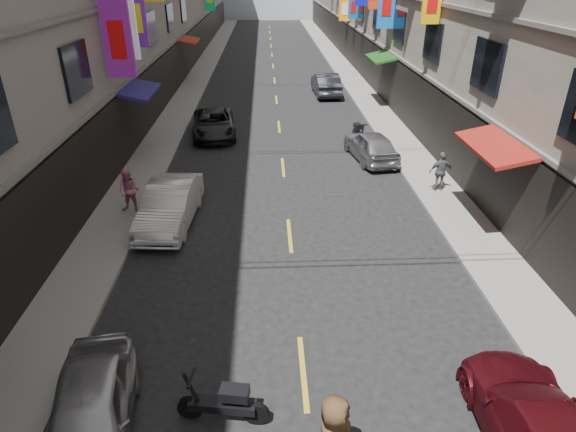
{
  "coord_description": "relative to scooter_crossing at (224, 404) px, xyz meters",
  "views": [
    {
      "loc": [
        -0.68,
        4.3,
        7.88
      ],
      "look_at": [
        -0.35,
        11.65,
        4.04
      ],
      "focal_mm": 30.0,
      "sensor_mm": 36.0,
      "label": 1
    }
  ],
  "objects": [
    {
      "name": "sidewalk_left",
      "position": [
        -4.39,
        31.17,
        -0.38
      ],
      "size": [
        2.0,
        90.0,
        0.12
      ],
      "primitive_type": "cube",
      "color": "slate",
      "rests_on": "ground"
    },
    {
      "name": "sidewalk_right",
      "position": [
        7.61,
        31.17,
        -0.38
      ],
      "size": [
        2.0,
        90.0,
        0.12
      ],
      "primitive_type": "cube",
      "color": "slate",
      "rests_on": "ground"
    },
    {
      "name": "street_awnings",
      "position": [
        0.35,
        15.17,
        2.56
      ],
      "size": [
        13.99,
        35.2,
        0.41
      ],
      "color": "#165215",
      "rests_on": "ground"
    },
    {
      "name": "lane_markings",
      "position": [
        1.61,
        28.17,
        -0.44
      ],
      "size": [
        0.12,
        80.2,
        0.01
      ],
      "color": "gold",
      "rests_on": "ground"
    },
    {
      "name": "scooter_crossing",
      "position": [
        0.0,
        0.0,
        0.0
      ],
      "size": [
        1.8,
        0.58,
        1.14
      ],
      "rotation": [
        0.0,
        0.0,
        1.42
      ],
      "color": "black",
      "rests_on": "ground"
    },
    {
      "name": "scooter_far_right",
      "position": [
        5.51,
        16.42,
        0.0
      ],
      "size": [
        0.54,
        1.8,
        1.14
      ],
      "rotation": [
        0.0,
        0.0,
        3.26
      ],
      "color": "black",
      "rests_on": "ground"
    },
    {
      "name": "car_left_near",
      "position": [
        -2.39,
        -0.34,
        0.21
      ],
      "size": [
        2.14,
        4.03,
        1.31
      ],
      "primitive_type": "imported",
      "rotation": [
        0.0,
        0.0,
        0.16
      ],
      "color": "#ADACB1",
      "rests_on": "ground"
    },
    {
      "name": "car_left_mid",
      "position": [
        -2.39,
        8.2,
        0.26
      ],
      "size": [
        1.79,
        4.37,
        1.41
      ],
      "primitive_type": "imported",
      "rotation": [
        0.0,
        0.0,
        -0.07
      ],
      "color": "silver",
      "rests_on": "ground"
    },
    {
      "name": "car_left_far",
      "position": [
        -1.79,
        17.79,
        0.19
      ],
      "size": [
        2.56,
        4.77,
        1.27
      ],
      "primitive_type": "imported",
      "rotation": [
        0.0,
        0.0,
        0.1
      ],
      "color": "black",
      "rests_on": "ground"
    },
    {
      "name": "car_right_near",
      "position": [
        5.61,
        -1.05,
        0.19
      ],
      "size": [
        1.95,
        4.43,
        1.27
      ],
      "primitive_type": "imported",
      "rotation": [
        0.0,
        0.0,
        3.1
      ],
      "color": "#560E16",
      "rests_on": "ground"
    },
    {
      "name": "car_right_mid",
      "position": [
        5.61,
        13.96,
        0.22
      ],
      "size": [
        2.17,
        4.1,
        1.33
      ],
      "primitive_type": "imported",
      "rotation": [
        0.0,
        0.0,
        3.3
      ],
      "color": "#A2A2A6",
      "rests_on": "ground"
    },
    {
      "name": "car_right_far",
      "position": [
        5.01,
        26.38,
        0.29
      ],
      "size": [
        1.71,
        4.51,
        1.47
      ],
      "primitive_type": "imported",
      "rotation": [
        0.0,
        0.0,
        3.18
      ],
      "color": "#25252C",
      "rests_on": "ground"
    },
    {
      "name": "pedestrian_lfar",
      "position": [
        -3.91,
        8.96,
        0.46
      ],
      "size": [
        0.84,
        0.65,
        1.57
      ],
      "primitive_type": "imported",
      "rotation": [
        0.0,
        0.0,
        -0.18
      ],
      "color": "#C86A90",
      "rests_on": "sidewalk_left"
    },
    {
      "name": "pedestrian_rfar",
      "position": [
        7.54,
        10.24,
        0.45
      ],
      "size": [
        0.94,
        0.57,
        1.54
      ],
      "primitive_type": "imported",
      "rotation": [
        0.0,
        0.0,
        3.21
      ],
      "color": "#505052",
      "rests_on": "sidewalk_right"
    }
  ]
}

